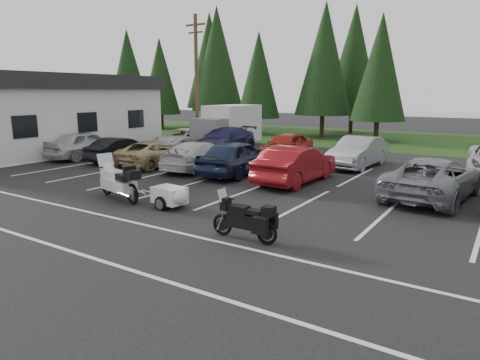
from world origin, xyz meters
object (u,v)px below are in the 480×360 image
(car_near_3, at_px, (200,156))
(cargo_trailer, at_px, (169,197))
(box_truck, at_px, (224,127))
(car_near_4, at_px, (236,157))
(car_near_5, at_px, (296,164))
(car_far_3, at_px, (358,152))
(utility_pole, at_px, (196,79))
(car_near_2, at_px, (156,153))
(car_far_0, at_px, (183,139))
(building, at_px, (24,113))
(touring_motorcycle, at_px, (118,178))
(adventure_motorcycle, at_px, (244,216))
(car_far_2, at_px, (286,146))
(car_near_1, at_px, (121,150))
(car_far_1, at_px, (224,140))
(car_near_6, at_px, (433,178))
(car_near_0, at_px, (87,144))

(car_near_3, relative_size, cargo_trailer, 3.10)
(box_truck, distance_m, car_near_4, 10.17)
(car_near_5, bearing_deg, cargo_trailer, 74.88)
(car_near_4, relative_size, car_far_3, 1.01)
(utility_pole, xyz_separation_m, car_near_4, (8.23, -7.51, -3.88))
(car_near_2, xyz_separation_m, car_far_0, (-3.30, 6.03, 0.01))
(car_near_2, distance_m, car_far_0, 6.87)
(building, height_order, car_near_3, building)
(car_near_2, bearing_deg, car_far_0, -65.31)
(car_near_2, bearing_deg, box_truck, -84.85)
(touring_motorcycle, height_order, adventure_motorcycle, touring_motorcycle)
(car_near_2, relative_size, touring_motorcycle, 1.64)
(adventure_motorcycle, bearing_deg, car_far_2, 111.90)
(car_near_3, relative_size, car_far_2, 1.08)
(car_far_0, bearing_deg, car_near_4, -36.35)
(car_near_2, distance_m, car_near_5, 8.07)
(car_near_1, xyz_separation_m, car_far_1, (2.69, 6.11, 0.12))
(car_near_6, bearing_deg, touring_motorcycle, 39.45)
(car_near_0, height_order, touring_motorcycle, car_near_0)
(car_far_2, bearing_deg, car_near_1, -140.68)
(cargo_trailer, bearing_deg, car_far_0, 134.11)
(car_near_3, xyz_separation_m, car_far_2, (2.06, 5.38, 0.06))
(building, distance_m, car_far_0, 10.37)
(building, height_order, car_near_6, building)
(car_near_3, distance_m, car_far_3, 8.11)
(box_truck, bearing_deg, car_far_2, -22.57)
(cargo_trailer, bearing_deg, building, 167.64)
(box_truck, bearing_deg, car_near_2, -80.84)
(box_truck, xyz_separation_m, car_far_3, (10.39, -2.91, -0.67))
(car_near_1, xyz_separation_m, adventure_motorcycle, (12.60, -7.19, -0.02))
(box_truck, relative_size, car_far_1, 1.02)
(car_near_5, bearing_deg, car_far_0, -26.40)
(car_near_4, relative_size, car_far_2, 1.07)
(car_far_2, bearing_deg, touring_motorcycle, -92.87)
(car_far_1, bearing_deg, car_near_3, -69.12)
(car_near_6, distance_m, car_far_0, 17.74)
(building, relative_size, car_far_2, 3.45)
(utility_pole, relative_size, car_near_4, 1.87)
(car_near_6, height_order, car_far_3, car_far_3)
(building, distance_m, car_near_1, 8.97)
(car_near_3, relative_size, car_near_4, 1.01)
(car_far_3, xyz_separation_m, touring_motorcycle, (-5.09, -11.39, 0.02))
(utility_pole, distance_m, car_near_2, 9.30)
(car_far_3, bearing_deg, car_near_6, -46.01)
(car_far_2, bearing_deg, car_far_0, 178.30)
(car_near_0, relative_size, car_near_5, 0.98)
(car_far_0, height_order, adventure_motorcycle, car_far_0)
(building, xyz_separation_m, car_far_0, (8.02, 6.33, -1.77))
(adventure_motorcycle, bearing_deg, utility_pole, 131.32)
(car_far_0, bearing_deg, utility_pole, 89.82)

